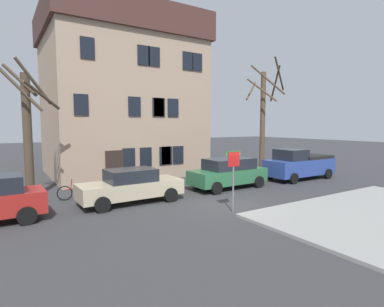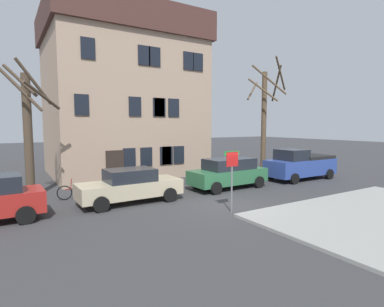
{
  "view_description": "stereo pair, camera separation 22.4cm",
  "coord_description": "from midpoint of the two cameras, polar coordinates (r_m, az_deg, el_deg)",
  "views": [
    {
      "loc": [
        -8.58,
        -10.78,
        3.66
      ],
      "look_at": [
        0.8,
        4.08,
        2.0
      ],
      "focal_mm": 28.61,
      "sensor_mm": 36.0,
      "label": 1
    },
    {
      "loc": [
        -8.39,
        -10.9,
        3.66
      ],
      "look_at": [
        0.8,
        4.08,
        2.0
      ],
      "focal_mm": 28.61,
      "sensor_mm": 36.0,
      "label": 2
    }
  ],
  "objects": [
    {
      "name": "tree_bare_near",
      "position": [
        16.9,
        -27.86,
        4.02
      ],
      "size": [
        2.72,
        1.73,
        6.68
      ],
      "color": "#4C3D2D",
      "rests_on": "ground_plane"
    },
    {
      "name": "bicycle_leaning",
      "position": [
        16.2,
        -20.47,
        -6.69
      ],
      "size": [
        1.73,
        0.35,
        1.03
      ],
      "color": "black",
      "rests_on": "ground_plane"
    },
    {
      "name": "tree_bare_mid",
      "position": [
        24.0,
        13.67,
        6.9
      ],
      "size": [
        3.42,
        3.14,
        8.46
      ],
      "color": "brown",
      "rests_on": "ground_plane"
    },
    {
      "name": "street_sign_pole",
      "position": [
        12.81,
        7.96,
        -2.95
      ],
      "size": [
        0.76,
        0.07,
        2.58
      ],
      "color": "slate",
      "rests_on": "ground_plane"
    },
    {
      "name": "ground_plane",
      "position": [
        14.24,
        6.39,
        -9.54
      ],
      "size": [
        120.0,
        120.0,
        0.0
      ],
      "primitive_type": "plane",
      "color": "#38383A"
    },
    {
      "name": "pickup_truck_blue",
      "position": [
        21.78,
        19.78,
        -1.97
      ],
      "size": [
        5.1,
        2.19,
        2.06
      ],
      "color": "#2D4799",
      "rests_on": "ground_plane"
    },
    {
      "name": "car_beige_sedan",
      "position": [
        14.7,
        -11.03,
        -5.9
      ],
      "size": [
        4.82,
        2.07,
        1.6
      ],
      "color": "#C6B793",
      "rests_on": "ground_plane"
    },
    {
      "name": "car_green_wagon",
      "position": [
        17.8,
        7.16,
        -3.58
      ],
      "size": [
        4.71,
        2.17,
        1.72
      ],
      "color": "#2D6B42",
      "rests_on": "ground_plane"
    },
    {
      "name": "building_main",
      "position": [
        24.08,
        -12.51,
        10.56
      ],
      "size": [
        10.79,
        9.21,
        11.6
      ],
      "color": "tan",
      "rests_on": "ground_plane"
    }
  ]
}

